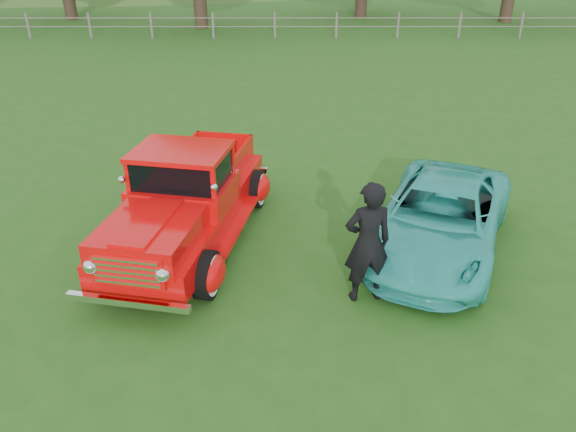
{
  "coord_description": "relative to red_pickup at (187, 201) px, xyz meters",
  "views": [
    {
      "loc": [
        0.62,
        -6.42,
        5.05
      ],
      "look_at": [
        0.63,
        1.2,
        1.05
      ],
      "focal_mm": 35.0,
      "sensor_mm": 36.0,
      "label": 1
    }
  ],
  "objects": [
    {
      "name": "ground",
      "position": [
        1.12,
        -2.23,
        -0.8
      ],
      "size": [
        140.0,
        140.0,
        0.0
      ],
      "primitive_type": "plane",
      "color": "#215216",
      "rests_on": "ground"
    },
    {
      "name": "distant_hills",
      "position": [
        -2.97,
        57.24,
        -5.34
      ],
      "size": [
        116.0,
        60.0,
        18.0
      ],
      "color": "#335A21",
      "rests_on": "ground"
    },
    {
      "name": "fence_line",
      "position": [
        1.12,
        19.77,
        -0.19
      ],
      "size": [
        48.0,
        0.12,
        1.2
      ],
      "color": "#676057",
      "rests_on": "ground"
    },
    {
      "name": "red_pickup",
      "position": [
        0.0,
        0.0,
        0.0
      ],
      "size": [
        2.91,
        5.22,
        1.78
      ],
      "rotation": [
        0.0,
        0.0,
        -0.19
      ],
      "color": "black",
      "rests_on": "ground"
    },
    {
      "name": "teal_sedan",
      "position": [
        4.33,
        -0.25,
        -0.2
      ],
      "size": [
        3.58,
        4.74,
        1.2
      ],
      "primitive_type": "imported",
      "rotation": [
        0.0,
        0.0,
        -0.42
      ],
      "color": "#2DB7AC",
      "rests_on": "ground"
    },
    {
      "name": "man",
      "position": [
        2.89,
        -1.69,
        0.16
      ],
      "size": [
        0.77,
        0.58,
        1.92
      ],
      "primitive_type": "imported",
      "rotation": [
        0.0,
        0.0,
        3.32
      ],
      "color": "black",
      "rests_on": "ground"
    }
  ]
}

